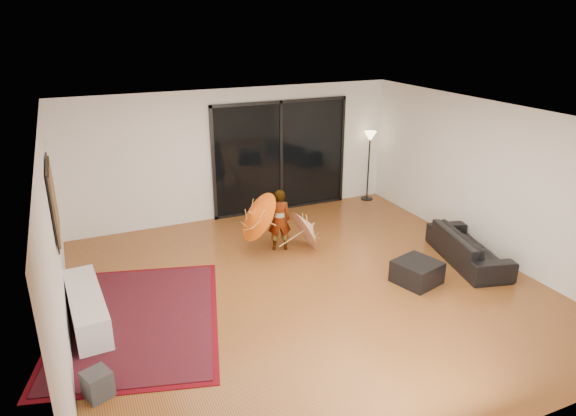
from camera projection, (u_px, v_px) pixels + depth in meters
floor at (309, 288)px, 8.09m from camera, size 7.00×7.00×0.00m
ceiling at (312, 118)px, 7.15m from camera, size 7.00×7.00×0.00m
wall_back at (236, 154)px, 10.62m from camera, size 7.00×0.00×7.00m
wall_front at (482, 333)px, 4.62m from camera, size 7.00×0.00×7.00m
wall_left at (55, 249)px, 6.29m from camera, size 0.00×7.00×7.00m
wall_right at (490, 180)px, 8.95m from camera, size 0.00×7.00×7.00m
sliding_door at (281, 157)px, 11.02m from camera, size 3.06×0.07×2.40m
painting at (53, 201)px, 7.06m from camera, size 0.04×1.28×1.08m
media_console at (87, 308)px, 7.11m from camera, size 0.53×1.74×0.48m
speaker at (98, 384)px, 5.75m from camera, size 0.36×0.36×0.32m
persian_rug at (138, 320)px, 7.25m from camera, size 2.96×3.59×0.02m
sofa at (468, 247)px, 8.90m from camera, size 1.16×1.99×0.54m
ottoman at (417, 272)px, 8.23m from camera, size 0.78×0.78×0.36m
floor_lamp at (370, 146)px, 11.61m from camera, size 0.28×0.28×1.61m
child at (279, 220)px, 9.26m from camera, size 0.48×0.38×1.16m
parasol_orange at (251, 217)px, 8.95m from camera, size 0.67×0.94×0.92m
parasol_white at (313, 222)px, 9.38m from camera, size 0.52×0.80×0.90m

